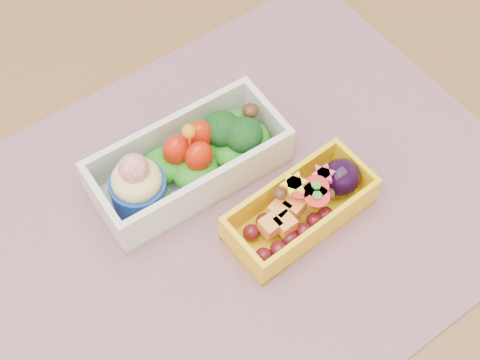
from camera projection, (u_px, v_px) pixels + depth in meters
table at (206, 249)px, 0.76m from camera, size 1.20×0.80×0.75m
placemat at (237, 208)px, 0.67m from camera, size 0.55×0.43×0.00m
bento_white at (188, 162)px, 0.66m from camera, size 0.20×0.09×0.08m
bento_yellow at (303, 207)px, 0.64m from camera, size 0.15×0.07×0.05m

